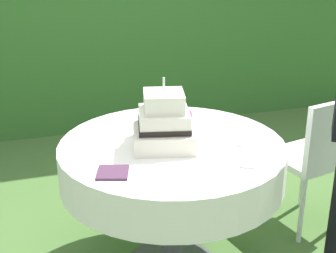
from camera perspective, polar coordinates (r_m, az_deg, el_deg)
The scene contains 6 objects.
cake_table at distance 2.62m, azimuth 0.46°, elevation -4.28°, with size 1.18×1.18×0.76m.
wedding_cake at distance 2.51m, azimuth -0.43°, elevation 0.25°, with size 0.38×0.38×0.36m.
serving_plate_near at distance 2.61m, azimuth 7.87°, elevation -1.66°, with size 0.14×0.14×0.01m, color white.
serving_plate_far at distance 2.38m, azimuth 9.20°, elevation -4.13°, with size 0.11×0.11×0.01m, color white.
napkin_stack at distance 2.27m, azimuth -6.36°, elevation -5.29°, with size 0.14×0.14×0.01m, color #4C2D47.
garden_chair at distance 3.14m, azimuth 16.78°, elevation -2.82°, with size 0.48×0.48×0.89m.
Camera 1 is at (-0.73, -2.24, 1.79)m, focal length 52.97 mm.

